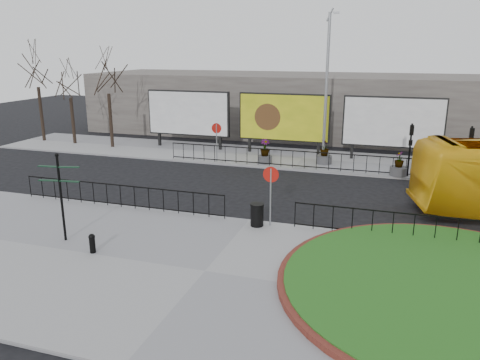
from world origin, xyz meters
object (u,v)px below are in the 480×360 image
at_px(planter_c, 399,167).
at_px(fingerpost_sign, 60,189).
at_px(billboard_mid, 284,118).
at_px(planter_b, 324,155).
at_px(lamp_post, 326,87).
at_px(bollard, 92,242).
at_px(litter_bin, 257,215).
at_px(planter_a, 265,153).

bearing_deg(planter_c, fingerpost_sign, -131.25).
bearing_deg(billboard_mid, planter_b, -32.68).
bearing_deg(lamp_post, bollard, -110.11).
relative_size(planter_b, planter_c, 1.09).
height_order(fingerpost_sign, litter_bin, fingerpost_sign).
distance_m(fingerpost_sign, planter_b, 17.07).
relative_size(fingerpost_sign, planter_c, 2.39).
bearing_deg(planter_a, bollard, -98.78).
bearing_deg(planter_b, lamp_post, 180.00).
bearing_deg(lamp_post, planter_b, -0.00).
bearing_deg(lamp_post, billboard_mid, 146.75).
bearing_deg(bollard, planter_c, 54.19).
bearing_deg(planter_c, litter_bin, -118.81).
height_order(fingerpost_sign, planter_b, fingerpost_sign).
bearing_deg(billboard_mid, fingerpost_sign, -104.54).
relative_size(lamp_post, litter_bin, 9.82).
height_order(bollard, planter_c, planter_c).
height_order(lamp_post, bollard, lamp_post).
bearing_deg(litter_bin, planter_a, 103.28).
relative_size(bollard, planter_a, 0.47).
height_order(litter_bin, planter_c, planter_c).
bearing_deg(billboard_mid, planter_a, -99.82).
xyz_separation_m(lamp_post, planter_c, (4.49, -1.60, -4.22)).
xyz_separation_m(lamp_post, bollard, (-5.82, -15.90, -4.32)).
relative_size(fingerpost_sign, planter_b, 2.20).
height_order(lamp_post, fingerpost_sign, lamp_post).
xyz_separation_m(fingerpost_sign, planter_c, (11.97, 13.64, -1.54)).
height_order(lamp_post, planter_a, lamp_post).
relative_size(lamp_post, planter_b, 6.06).
relative_size(billboard_mid, litter_bin, 6.59).
height_order(billboard_mid, planter_c, billboard_mid).
distance_m(lamp_post, fingerpost_sign, 17.19).
xyz_separation_m(planter_a, planter_b, (3.58, 0.97, -0.04)).
distance_m(fingerpost_sign, litter_bin, 7.58).
relative_size(billboard_mid, bollard, 8.78).
distance_m(planter_a, planter_b, 3.71).
height_order(bollard, planter_a, planter_a).
xyz_separation_m(litter_bin, planter_a, (-2.51, 10.63, 0.13)).
xyz_separation_m(litter_bin, planter_c, (5.50, 10.00, 0.01)).
relative_size(planter_a, planter_b, 0.99).
distance_m(bollard, litter_bin, 6.45).
distance_m(billboard_mid, planter_c, 8.54).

